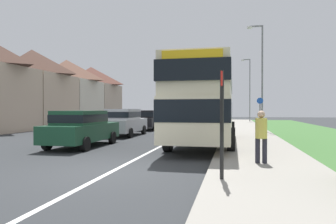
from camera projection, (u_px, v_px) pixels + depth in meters
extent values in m
plane|color=#2D3033|center=(111.00, 172.00, 8.41)|extent=(120.00, 120.00, 0.00)
cube|color=silver|center=(170.00, 142.00, 16.24)|extent=(0.14, 60.00, 0.01)
cube|color=gray|center=(255.00, 147.00, 13.41)|extent=(3.20, 68.00, 0.12)
cube|color=beige|center=(205.00, 117.00, 14.87)|extent=(2.50, 9.90, 1.65)
cube|color=beige|center=(205.00, 84.00, 14.85)|extent=(2.45, 9.71, 1.55)
cube|color=black|center=(205.00, 110.00, 14.86)|extent=(2.52, 9.95, 0.76)
cube|color=black|center=(205.00, 82.00, 14.85)|extent=(2.52, 9.95, 0.72)
cube|color=gold|center=(192.00, 57.00, 10.05)|extent=(2.00, 0.08, 0.44)
cylinder|color=black|center=(188.00, 130.00, 18.14)|extent=(0.30, 1.00, 1.00)
cylinder|color=black|center=(232.00, 130.00, 17.62)|extent=(0.30, 1.00, 1.00)
cylinder|color=black|center=(168.00, 139.00, 12.47)|extent=(0.30, 1.00, 1.00)
cylinder|color=black|center=(231.00, 140.00, 11.95)|extent=(0.30, 1.00, 1.00)
cube|color=#19472D|center=(82.00, 132.00, 14.07)|extent=(1.77, 4.59, 0.74)
cube|color=#19472D|center=(80.00, 117.00, 13.84)|extent=(1.56, 2.53, 0.60)
cube|color=black|center=(80.00, 118.00, 13.84)|extent=(1.59, 2.55, 0.34)
cylinder|color=black|center=(80.00, 137.00, 15.65)|extent=(0.20, 0.60, 0.60)
cylinder|color=black|center=(112.00, 138.00, 15.29)|extent=(0.20, 0.60, 0.60)
cylinder|color=black|center=(47.00, 143.00, 12.86)|extent=(0.20, 0.60, 0.60)
cylinder|color=black|center=(85.00, 144.00, 12.51)|extent=(0.20, 0.60, 0.60)
cube|color=#B7B7BC|center=(125.00, 125.00, 19.78)|extent=(1.75, 4.49, 0.78)
cube|color=#B7B7BC|center=(123.00, 114.00, 19.55)|extent=(1.54, 2.47, 0.64)
cube|color=black|center=(123.00, 115.00, 19.55)|extent=(1.57, 2.50, 0.36)
cylinder|color=black|center=(120.00, 129.00, 21.32)|extent=(0.20, 0.60, 0.60)
cylinder|color=black|center=(144.00, 130.00, 20.97)|extent=(0.20, 0.60, 0.60)
cylinder|color=black|center=(103.00, 133.00, 18.60)|extent=(0.20, 0.60, 0.60)
cylinder|color=black|center=(130.00, 133.00, 18.25)|extent=(0.20, 0.60, 0.60)
cube|color=black|center=(149.00, 122.00, 25.55)|extent=(1.71, 4.53, 0.72)
cube|color=black|center=(148.00, 114.00, 25.33)|extent=(1.51, 2.49, 0.59)
cube|color=black|center=(148.00, 114.00, 25.33)|extent=(1.54, 2.52, 0.33)
cylinder|color=black|center=(144.00, 125.00, 27.11)|extent=(0.20, 0.60, 0.60)
cylinder|color=black|center=(162.00, 125.00, 26.76)|extent=(0.20, 0.60, 0.60)
cylinder|color=black|center=(134.00, 127.00, 24.36)|extent=(0.20, 0.60, 0.60)
cylinder|color=black|center=(154.00, 127.00, 24.01)|extent=(0.20, 0.60, 0.60)
cylinder|color=#23232D|center=(258.00, 153.00, 9.13)|extent=(0.14, 0.14, 0.85)
cylinder|color=#23232D|center=(265.00, 153.00, 9.09)|extent=(0.14, 0.14, 0.85)
cylinder|color=#D1C14C|center=(261.00, 128.00, 9.11)|extent=(0.34, 0.34, 0.60)
sphere|color=tan|center=(261.00, 114.00, 9.10)|extent=(0.22, 0.22, 0.22)
cylinder|color=black|center=(222.00, 127.00, 7.04)|extent=(0.09, 0.09, 2.60)
cube|color=red|center=(222.00, 79.00, 7.03)|extent=(0.04, 0.44, 0.32)
cube|color=black|center=(222.00, 116.00, 7.06)|extent=(0.06, 0.52, 0.68)
cylinder|color=slate|center=(260.00, 118.00, 21.90)|extent=(0.08, 0.08, 2.10)
cylinder|color=blue|center=(260.00, 101.00, 21.89)|extent=(0.44, 0.03, 0.44)
cylinder|color=slate|center=(262.00, 79.00, 22.58)|extent=(0.12, 0.12, 7.83)
cube|color=slate|center=(256.00, 26.00, 22.64)|extent=(0.90, 0.10, 0.10)
cube|color=silver|center=(250.00, 28.00, 22.73)|extent=(0.36, 0.20, 0.14)
cylinder|color=slate|center=(250.00, 91.00, 40.17)|extent=(0.12, 0.12, 8.20)
cube|color=slate|center=(246.00, 60.00, 40.22)|extent=(0.90, 0.10, 0.10)
cube|color=silver|center=(243.00, 60.00, 40.31)|extent=(0.36, 0.20, 0.14)
cube|color=#C1A88E|center=(32.00, 101.00, 28.84)|extent=(6.48, 6.00, 4.88)
pyramid|color=#4C3328|center=(32.00, 62.00, 28.80)|extent=(6.48, 6.00, 2.38)
cube|color=beige|center=(67.00, 103.00, 34.83)|extent=(6.48, 6.00, 4.88)
pyramid|color=brown|center=(66.00, 70.00, 34.79)|extent=(6.48, 6.00, 2.38)
cube|color=tan|center=(91.00, 103.00, 40.82)|extent=(6.48, 6.00, 4.88)
pyramid|color=brown|center=(91.00, 76.00, 40.78)|extent=(6.48, 6.00, 2.38)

